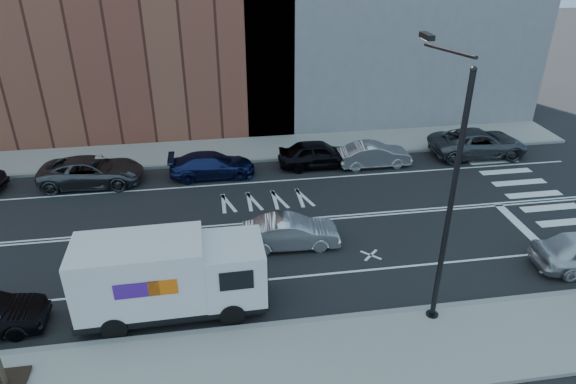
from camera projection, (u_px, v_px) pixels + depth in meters
name	position (u px, v px, depth m)	size (l,w,h in m)	color
ground	(226.00, 226.00, 23.89)	(120.00, 120.00, 0.00)	black
sidewalk_near	(239.00, 369.00, 16.16)	(44.00, 3.60, 0.15)	gray
sidewalk_far	(219.00, 151.00, 31.54)	(44.00, 3.60, 0.15)	gray
curb_near	(235.00, 329.00, 17.73)	(44.00, 0.25, 0.17)	gray
curb_far	(220.00, 163.00, 29.96)	(44.00, 0.25, 0.17)	gray
crosswalk	(542.00, 201.00, 26.05)	(3.00, 14.00, 0.01)	white
road_markings	(226.00, 226.00, 23.89)	(40.00, 8.60, 0.01)	white
streetlight	(446.00, 186.00, 16.42)	(0.44, 4.02, 9.34)	black
fedex_van	(169.00, 276.00, 17.96)	(6.68, 2.47, 3.03)	black
far_parked_c	(92.00, 171.00, 27.41)	(2.47, 5.36, 1.49)	#45474C
far_parked_d	(212.00, 165.00, 28.29)	(1.90, 4.68, 1.36)	#172050
far_parked_e	(318.00, 154.00, 29.37)	(1.83, 4.55, 1.55)	black
far_parked_f	(374.00, 155.00, 29.50)	(1.46, 4.18, 1.38)	#A8A9AD
far_parked_g	(478.00, 143.00, 30.78)	(2.65, 5.76, 1.60)	#44474B
driving_sedan	(291.00, 232.00, 22.14)	(1.45, 4.16, 1.37)	silver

